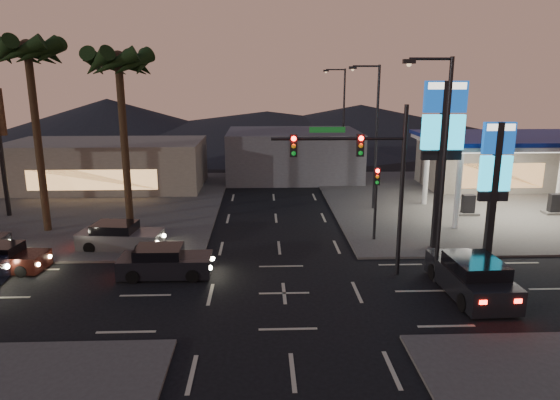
{
  "coord_description": "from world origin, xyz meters",
  "views": [
    {
      "loc": [
        -0.94,
        -20.12,
        9.13
      ],
      "look_at": [
        0.01,
        4.88,
        3.0
      ],
      "focal_mm": 32.0,
      "sensor_mm": 36.0,
      "label": 1
    }
  ],
  "objects_px": {
    "car_lane_a_mid": "(3,258)",
    "gas_station": "(519,141)",
    "pylon_sign_tall": "(443,132)",
    "car_lane_a_front": "(164,262)",
    "traffic_signal_mast": "(365,167)",
    "car_lane_b_front": "(120,237)",
    "suv_station": "(471,277)",
    "pylon_sign_short": "(496,168)"
  },
  "relations": [
    {
      "from": "gas_station",
      "to": "suv_station",
      "type": "distance_m",
      "value": 15.32
    },
    {
      "from": "car_lane_a_mid",
      "to": "gas_station",
      "type": "bearing_deg",
      "value": 16.59
    },
    {
      "from": "car_lane_b_front",
      "to": "car_lane_a_front",
      "type": "bearing_deg",
      "value": -51.29
    },
    {
      "from": "pylon_sign_short",
      "to": "car_lane_a_front",
      "type": "xyz_separation_m",
      "value": [
        -16.57,
        -2.28,
        -3.99
      ]
    },
    {
      "from": "pylon_sign_tall",
      "to": "car_lane_b_front",
      "type": "bearing_deg",
      "value": 177.8
    },
    {
      "from": "pylon_sign_tall",
      "to": "gas_station",
      "type": "bearing_deg",
      "value": 40.91
    },
    {
      "from": "car_lane_a_front",
      "to": "car_lane_b_front",
      "type": "relative_size",
      "value": 0.95
    },
    {
      "from": "pylon_sign_tall",
      "to": "car_lane_a_mid",
      "type": "bearing_deg",
      "value": -174.05
    },
    {
      "from": "pylon_sign_short",
      "to": "car_lane_b_front",
      "type": "relative_size",
      "value": 1.5
    },
    {
      "from": "gas_station",
      "to": "pylon_sign_short",
      "type": "relative_size",
      "value": 1.74
    },
    {
      "from": "car_lane_b_front",
      "to": "suv_station",
      "type": "distance_m",
      "value": 18.02
    },
    {
      "from": "pylon_sign_tall",
      "to": "car_lane_a_front",
      "type": "height_order",
      "value": "pylon_sign_tall"
    },
    {
      "from": "car_lane_a_mid",
      "to": "car_lane_b_front",
      "type": "xyz_separation_m",
      "value": [
        4.8,
        2.96,
        0.07
      ]
    },
    {
      "from": "car_lane_a_front",
      "to": "suv_station",
      "type": "height_order",
      "value": "suv_station"
    },
    {
      "from": "gas_station",
      "to": "car_lane_a_mid",
      "type": "height_order",
      "value": "gas_station"
    },
    {
      "from": "gas_station",
      "to": "suv_station",
      "type": "bearing_deg",
      "value": -122.63
    },
    {
      "from": "gas_station",
      "to": "pylon_sign_short",
      "type": "bearing_deg",
      "value": -123.69
    },
    {
      "from": "car_lane_a_front",
      "to": "car_lane_b_front",
      "type": "xyz_separation_m",
      "value": [
        -3.16,
        3.94,
        0.02
      ]
    },
    {
      "from": "pylon_sign_tall",
      "to": "suv_station",
      "type": "bearing_deg",
      "value": -94.19
    },
    {
      "from": "suv_station",
      "to": "traffic_signal_mast",
      "type": "bearing_deg",
      "value": 151.16
    },
    {
      "from": "traffic_signal_mast",
      "to": "car_lane_a_front",
      "type": "relative_size",
      "value": 1.8
    },
    {
      "from": "pylon_sign_tall",
      "to": "traffic_signal_mast",
      "type": "distance_m",
      "value": 6.02
    },
    {
      "from": "car_lane_a_front",
      "to": "car_lane_a_mid",
      "type": "bearing_deg",
      "value": 172.98
    },
    {
      "from": "pylon_sign_tall",
      "to": "traffic_signal_mast",
      "type": "relative_size",
      "value": 1.12
    },
    {
      "from": "car_lane_a_mid",
      "to": "suv_station",
      "type": "bearing_deg",
      "value": -9.44
    },
    {
      "from": "car_lane_b_front",
      "to": "traffic_signal_mast",
      "type": "bearing_deg",
      "value": -18.49
    },
    {
      "from": "car_lane_a_mid",
      "to": "car_lane_b_front",
      "type": "relative_size",
      "value": 0.89
    },
    {
      "from": "traffic_signal_mast",
      "to": "car_lane_a_mid",
      "type": "height_order",
      "value": "traffic_signal_mast"
    },
    {
      "from": "gas_station",
      "to": "car_lane_a_front",
      "type": "height_order",
      "value": "gas_station"
    },
    {
      "from": "car_lane_a_mid",
      "to": "car_lane_a_front",
      "type": "bearing_deg",
      "value": -7.02
    },
    {
      "from": "pylon_sign_short",
      "to": "car_lane_a_mid",
      "type": "xyz_separation_m",
      "value": [
        -24.52,
        -1.3,
        -4.04
      ]
    },
    {
      "from": "pylon_sign_tall",
      "to": "car_lane_a_front",
      "type": "xyz_separation_m",
      "value": [
        -14.07,
        -3.28,
        -5.73
      ]
    },
    {
      "from": "pylon_sign_tall",
      "to": "car_lane_a_mid",
      "type": "height_order",
      "value": "pylon_sign_tall"
    },
    {
      "from": "traffic_signal_mast",
      "to": "car_lane_a_mid",
      "type": "distance_m",
      "value": 17.93
    },
    {
      "from": "gas_station",
      "to": "suv_station",
      "type": "height_order",
      "value": "gas_station"
    },
    {
      "from": "pylon_sign_short",
      "to": "car_lane_b_front",
      "type": "height_order",
      "value": "pylon_sign_short"
    },
    {
      "from": "gas_station",
      "to": "pylon_sign_short",
      "type": "xyz_separation_m",
      "value": [
        -5.0,
        -7.5,
        -0.42
      ]
    },
    {
      "from": "gas_station",
      "to": "car_lane_a_front",
      "type": "relative_size",
      "value": 2.75
    },
    {
      "from": "pylon_sign_tall",
      "to": "traffic_signal_mast",
      "type": "bearing_deg",
      "value": -143.48
    },
    {
      "from": "car_lane_a_front",
      "to": "car_lane_b_front",
      "type": "height_order",
      "value": "car_lane_b_front"
    },
    {
      "from": "car_lane_b_front",
      "to": "gas_station",
      "type": "bearing_deg",
      "value": 13.29
    },
    {
      "from": "traffic_signal_mast",
      "to": "car_lane_a_front",
      "type": "height_order",
      "value": "traffic_signal_mast"
    }
  ]
}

